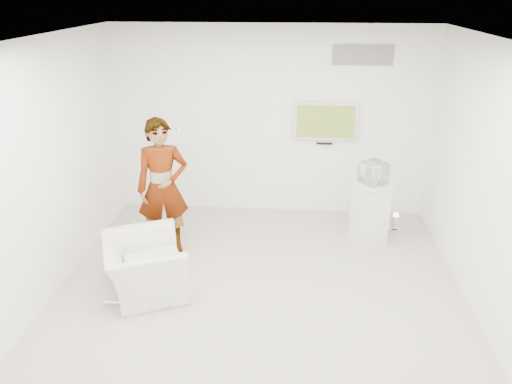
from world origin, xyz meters
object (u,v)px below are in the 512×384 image
Objects in this scene: floor_uplight at (395,223)px; tv at (325,121)px; person at (163,188)px; pedestal at (370,213)px; armchair at (145,266)px.

tv is at bearing 149.01° from floor_uplight.
person is 6.29× the size of floor_uplight.
person is at bearing -146.49° from tv.
person is 2.96m from pedestal.
person reaches higher than floor_uplight.
armchair reaches higher than floor_uplight.
armchair is at bearing -131.76° from tv.
floor_uplight is at bearing -30.99° from tv.
pedestal is (2.88, 0.46, -0.49)m from person.
floor_uplight is (0.46, 0.37, -0.32)m from pedestal.
tv reaches higher than armchair.
person is 2.04× the size of pedestal.
tv is at bearing -64.80° from armchair.
person reaches higher than armchair.
tv is 3.59m from armchair.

